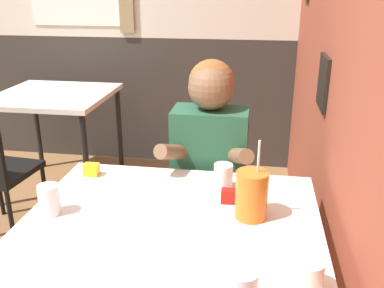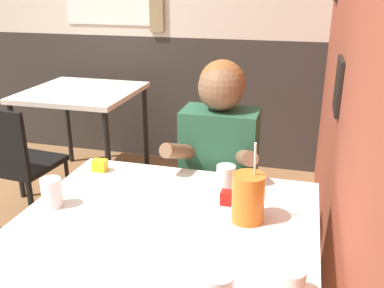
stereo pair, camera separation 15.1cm
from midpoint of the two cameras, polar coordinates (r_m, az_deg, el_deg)
brick_wall_right at (r=2.20m, az=16.11°, el=15.25°), size 0.08×4.72×2.70m
back_wall at (r=3.76m, az=-9.91°, el=17.75°), size 5.79×0.09×2.70m
main_table at (r=1.50m, az=-5.99°, el=-12.81°), size 1.02×0.90×0.77m
background_table at (r=3.37m, az=-19.14°, el=5.05°), size 0.81×0.80×0.77m
person_seated at (r=2.03m, az=0.18°, el=-5.27°), size 0.42×0.40×1.22m
cocktail_pitcher at (r=1.46m, az=5.00°, el=-6.84°), size 0.11×0.11×0.29m
glass_near_pitcher at (r=1.60m, az=-21.15°, el=-7.01°), size 0.07×0.07×0.11m
glass_center at (r=1.66m, az=1.59°, el=-4.47°), size 0.07×0.07×0.10m
glass_far_side at (r=1.19m, az=11.56°, el=-16.88°), size 0.08×0.08×0.09m
condiment_ketchup at (r=1.58m, az=2.26°, el=-7.02°), size 0.06×0.04×0.05m
condiment_mustard at (r=1.86m, az=-15.56°, el=-3.36°), size 0.06×0.04×0.05m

